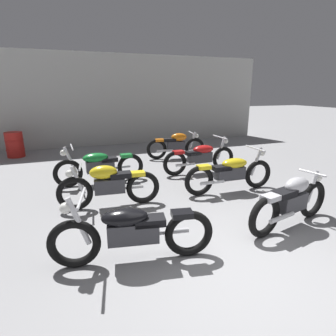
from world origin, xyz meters
name	(u,v)px	position (x,y,z in m)	size (l,w,h in m)	color
ground_plane	(251,273)	(0.00, 0.00, 0.00)	(60.00, 60.00, 0.00)	gray
back_wall	(118,100)	(0.00, 9.05, 1.80)	(12.74, 0.24, 3.60)	#B2B2AD
motorcycle_left_row_0	(132,231)	(-1.33, 0.76, 0.45)	(2.16, 0.69, 0.97)	black
motorcycle_left_row_1	(109,185)	(-1.36, 2.65, 0.46)	(1.97, 0.48, 0.88)	black
motorcycle_left_row_2	(100,165)	(-1.36, 4.15, 0.45)	(2.17, 0.68, 0.97)	black
motorcycle_right_row_0	(292,201)	(1.36, 0.82, 0.46)	(1.95, 0.66, 0.88)	black
motorcycle_right_row_1	(231,172)	(1.30, 2.56, 0.45)	(2.17, 0.68, 0.97)	black
motorcycle_right_row_2	(200,157)	(1.34, 4.11, 0.45)	(2.17, 0.68, 0.97)	black
motorcycle_right_row_3	(176,145)	(1.32, 5.84, 0.46)	(1.97, 0.51, 0.88)	black
oil_drum	(15,145)	(-3.76, 7.93, 0.43)	(0.59, 0.59, 0.85)	red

